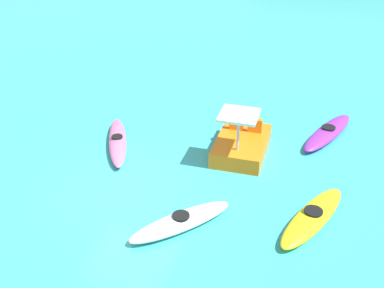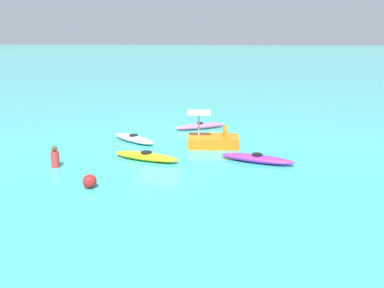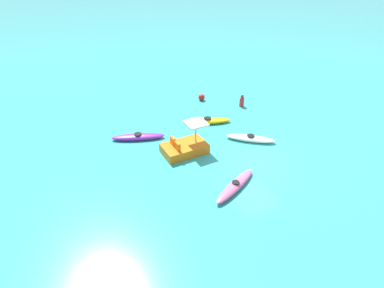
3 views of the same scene
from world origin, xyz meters
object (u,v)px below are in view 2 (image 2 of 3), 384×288
object	(u,v)px
kayak_pink	(200,126)
kayak_purple	(257,159)
pedal_boat_orange	(213,140)
buoy_red	(90,181)
person_near_shore	(55,158)
kayak_yellow	(146,156)
kayak_white	(134,139)

from	to	relation	value
kayak_pink	kayak_purple	distance (m)	6.89
pedal_boat_orange	buoy_red	distance (m)	7.23
kayak_pink	buoy_red	distance (m)	10.32
pedal_boat_orange	person_near_shore	bearing A→B (deg)	-58.13
kayak_purple	kayak_yellow	xyz separation A→B (m)	(0.10, -4.68, 0.00)
kayak_white	kayak_yellow	bearing A→B (deg)	22.44
kayak_pink	kayak_yellow	world-z (taller)	same
kayak_white	kayak_yellow	distance (m)	3.31
pedal_boat_orange	buoy_red	world-z (taller)	pedal_boat_orange
kayak_pink	kayak_yellow	distance (m)	6.63
kayak_white	kayak_pink	bearing A→B (deg)	136.97
kayak_yellow	buoy_red	bearing A→B (deg)	-20.37
kayak_pink	buoy_red	xyz separation A→B (m)	(9.84, -3.11, 0.08)
person_near_shore	buoy_red	bearing A→B (deg)	44.86
kayak_purple	buoy_red	bearing A→B (deg)	-59.14
kayak_pink	pedal_boat_orange	size ratio (longest dim) A/B	1.19
kayak_white	person_near_shore	distance (m)	4.88
kayak_white	pedal_boat_orange	world-z (taller)	pedal_boat_orange
kayak_purple	person_near_shore	distance (m)	8.25
kayak_purple	kayak_yellow	bearing A→B (deg)	-88.79
pedal_boat_orange	buoy_red	xyz separation A→B (m)	(6.01, -4.02, -0.10)
kayak_purple	pedal_boat_orange	size ratio (longest dim) A/B	1.27
kayak_pink	kayak_white	xyz separation A→B (m)	(3.31, -3.09, 0.00)
kayak_white	kayak_yellow	xyz separation A→B (m)	(3.06, 1.26, 0.00)
pedal_boat_orange	kayak_white	bearing A→B (deg)	-97.41
kayak_purple	buoy_red	xyz separation A→B (m)	(3.57, -5.97, 0.08)
pedal_boat_orange	kayak_purple	bearing A→B (deg)	38.63
kayak_pink	kayak_yellow	size ratio (longest dim) A/B	0.97
pedal_boat_orange	kayak_yellow	bearing A→B (deg)	-47.00
kayak_purple	buoy_red	distance (m)	6.95
kayak_purple	pedal_boat_orange	xyz separation A→B (m)	(-2.44, -1.95, 0.17)
kayak_white	person_near_shore	size ratio (longest dim) A/B	3.03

